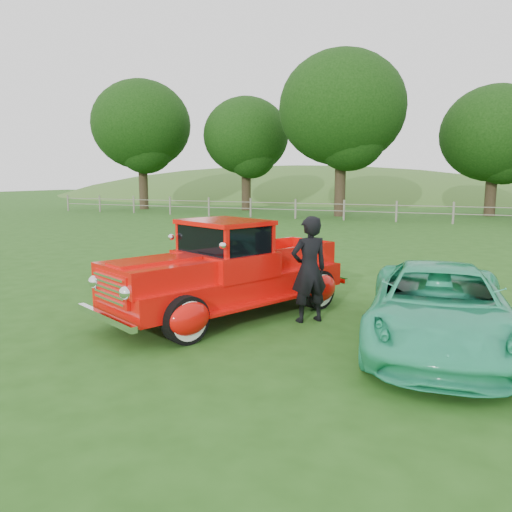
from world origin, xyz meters
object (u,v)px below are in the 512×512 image
at_px(tree_far_west, 141,125).
at_px(tree_near_east, 495,134).
at_px(teal_sedan, 439,307).
at_px(tree_mid_west, 246,136).
at_px(man, 309,269).
at_px(tree_near_west, 342,108).
at_px(red_pickup, 228,273).

height_order(tree_far_west, tree_near_east, tree_far_west).
bearing_deg(tree_near_east, teal_sedan, -93.17).
xyz_separation_m(tree_mid_west, tree_near_east, (17.00, 1.00, -0.30)).
relative_size(tree_far_west, man, 5.28).
xyz_separation_m(tree_far_west, man, (21.23, -24.75, -5.54)).
relative_size(tree_far_west, tree_mid_west, 1.17).
distance_m(tree_far_west, teal_sedan, 34.97).
distance_m(tree_mid_west, tree_near_west, 8.63).
distance_m(tree_mid_west, tree_near_east, 17.03).
distance_m(tree_near_east, red_pickup, 28.77).
xyz_separation_m(tree_far_west, tree_near_east, (25.00, 3.00, -1.24)).
bearing_deg(man, tree_mid_west, -107.26).
distance_m(tree_mid_west, red_pickup, 29.75).
relative_size(tree_far_west, tree_near_east, 1.19).
height_order(tree_mid_west, tree_near_east, tree_mid_west).
bearing_deg(tree_near_west, man, -77.58).
relative_size(tree_mid_west, tree_near_west, 0.81).
height_order(tree_near_west, red_pickup, tree_near_west).
distance_m(teal_sedan, man, 2.29).
bearing_deg(teal_sedan, tree_near_east, 81.29).
relative_size(tree_near_west, teal_sedan, 2.35).
bearing_deg(teal_sedan, red_pickup, 169.00).
bearing_deg(teal_sedan, man, 160.94).
xyz_separation_m(tree_near_west, teal_sedan, (7.43, -24.28, -6.18)).
bearing_deg(tree_near_west, tree_far_west, 176.42).
relative_size(red_pickup, man, 2.79).
bearing_deg(man, teal_sedan, 122.91).
height_order(tree_far_west, tree_mid_west, tree_far_west).
height_order(tree_mid_west, tree_near_west, tree_near_west).
relative_size(tree_mid_west, red_pickup, 1.61).
height_order(tree_near_west, teal_sedan, tree_near_west).
bearing_deg(tree_mid_west, teal_sedan, -60.51).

